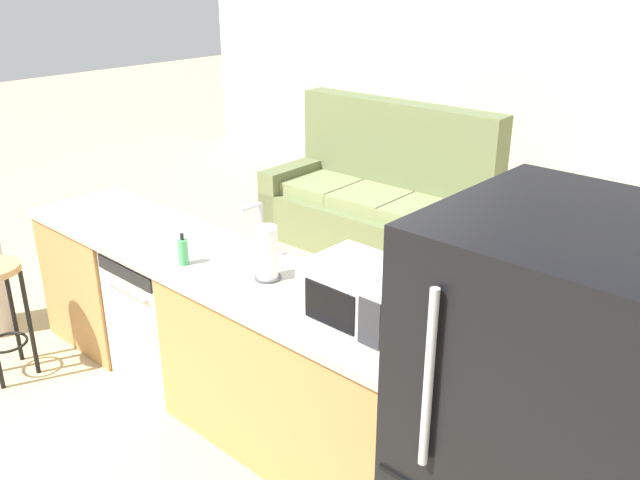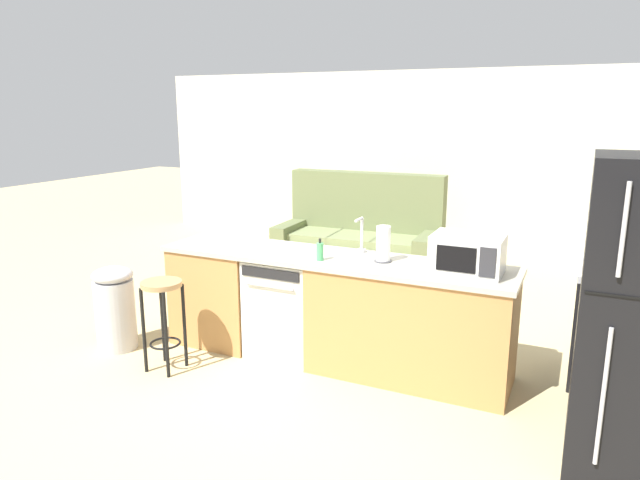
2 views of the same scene
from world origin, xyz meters
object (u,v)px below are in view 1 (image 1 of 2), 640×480
at_px(microwave, 364,295).
at_px(soap_bottle, 183,251).
at_px(paper_towel_roll, 267,254).
at_px(kettle, 618,345).
at_px(dishwasher, 173,311).
at_px(couch, 382,203).

height_order(microwave, soap_bottle, microwave).
distance_m(paper_towel_roll, kettle, 1.65).
distance_m(dishwasher, microwave, 1.61).
height_order(microwave, paper_towel_roll, paper_towel_roll).
bearing_deg(couch, dishwasher, -82.88).
xyz_separation_m(paper_towel_roll, kettle, (1.60, 0.39, -0.05)).
relative_size(microwave, soap_bottle, 2.84).
relative_size(dishwasher, kettle, 4.10).
height_order(soap_bottle, kettle, kettle).
bearing_deg(microwave, couch, 125.68).
bearing_deg(soap_bottle, microwave, 7.60).
bearing_deg(soap_bottle, couch, 104.49).
bearing_deg(microwave, kettle, 24.02).
distance_m(microwave, soap_bottle, 1.12).
xyz_separation_m(microwave, soap_bottle, (-1.11, -0.15, -0.07)).
distance_m(dishwasher, soap_bottle, 0.68).
bearing_deg(microwave, soap_bottle, -172.40).
relative_size(paper_towel_roll, soap_bottle, 1.60).
bearing_deg(paper_towel_roll, kettle, 13.79).
bearing_deg(kettle, dishwasher, -170.15).
relative_size(microwave, paper_towel_roll, 1.77).
xyz_separation_m(paper_towel_roll, couch, (-1.14, 2.47, -0.64)).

